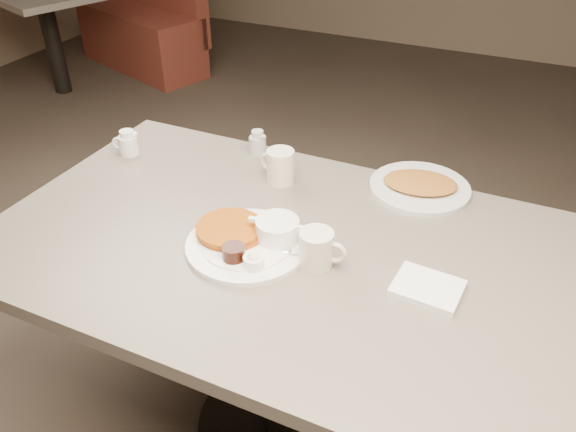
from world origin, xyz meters
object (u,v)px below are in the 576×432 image
at_px(diner_table, 285,294).
at_px(creamer_left, 128,143).
at_px(coffee_mug_far, 280,166).
at_px(booth_back_left, 135,15).
at_px(main_plate, 250,238).
at_px(coffee_mug_near, 317,248).
at_px(creamer_right, 258,143).
at_px(hash_plate, 420,186).

bearing_deg(diner_table, creamer_left, 161.21).
distance_m(coffee_mug_far, booth_back_left, 3.25).
relative_size(main_plate, coffee_mug_near, 3.23).
xyz_separation_m(main_plate, booth_back_left, (-2.37, 2.58, -0.36)).
distance_m(coffee_mug_near, creamer_left, 0.79).
relative_size(coffee_mug_near, booth_back_left, 0.07).
bearing_deg(diner_table, booth_back_left, 133.96).
height_order(diner_table, creamer_right, creamer_right).
xyz_separation_m(creamer_left, creamer_right, (0.37, 0.17, 0.00)).
bearing_deg(hash_plate, booth_back_left, 141.42).
xyz_separation_m(hash_plate, booth_back_left, (-2.68, 2.14, -0.35)).
bearing_deg(main_plate, creamer_right, 115.10).
height_order(diner_table, booth_back_left, booth_back_left).
distance_m(coffee_mug_near, coffee_mug_far, 0.39).
xyz_separation_m(main_plate, hash_plate, (0.32, 0.43, -0.01)).
height_order(creamer_left, booth_back_left, booth_back_left).
bearing_deg(creamer_left, hash_plate, 10.83).
relative_size(creamer_left, booth_back_left, 0.05).
bearing_deg(booth_back_left, coffee_mug_far, -44.54).
relative_size(main_plate, hash_plate, 1.14).
bearing_deg(coffee_mug_near, diner_table, 158.25).
relative_size(coffee_mug_near, hash_plate, 0.35).
bearing_deg(booth_back_left, coffee_mug_near, -45.31).
height_order(diner_table, coffee_mug_near, coffee_mug_near).
xyz_separation_m(diner_table, booth_back_left, (-2.44, 2.53, -0.17)).
height_order(coffee_mug_far, creamer_right, coffee_mug_far).
height_order(coffee_mug_near, coffee_mug_far, coffee_mug_far).
height_order(diner_table, creamer_left, creamer_left).
bearing_deg(main_plate, booth_back_left, 132.60).
distance_m(diner_table, creamer_right, 0.52).
height_order(main_plate, hash_plate, main_plate).
relative_size(creamer_right, booth_back_left, 0.05).
xyz_separation_m(coffee_mug_near, booth_back_left, (-2.55, 2.57, -0.39)).
relative_size(coffee_mug_near, creamer_left, 1.37).
distance_m(creamer_left, hash_plate, 0.91).
bearing_deg(main_plate, coffee_mug_far, 102.31).
height_order(main_plate, creamer_left, creamer_left).
distance_m(main_plate, coffee_mug_near, 0.18).
height_order(coffee_mug_near, creamer_right, coffee_mug_near).
height_order(main_plate, creamer_right, creamer_right).
xyz_separation_m(coffee_mug_far, creamer_left, (-0.51, -0.05, -0.01)).
xyz_separation_m(diner_table, coffee_mug_far, (-0.14, 0.27, 0.22)).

